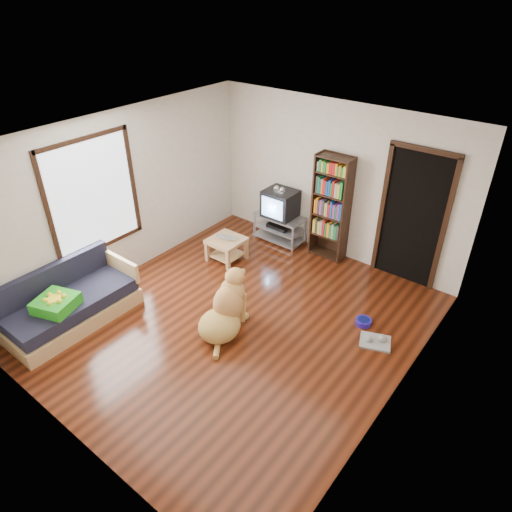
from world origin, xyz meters
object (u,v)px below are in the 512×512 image
Objects in this scene: tv_stand at (280,227)px; bookshelf at (331,202)px; coffee_table at (226,245)px; dog at (226,310)px; grey_rag at (375,342)px; green_cushion at (56,303)px; laptop at (225,239)px; crt_tv at (281,203)px; dog_bowl at (363,322)px; sofa at (72,305)px.

bookshelf reaches higher than tv_stand.
dog reaches higher than coffee_table.
dog reaches higher than grey_rag.
green_cushion is 1.20× the size of grey_rag.
green_cushion is at bearing -100.72° from coffee_table.
laptop is 1.79m from dog.
crt_tv is 1.25m from coffee_table.
bookshelf reaches higher than green_cushion.
crt_tv reaches higher than dog_bowl.
laptop is 2.59m from sofa.
tv_stand is at bearing 73.62° from coffee_table.
grey_rag is at bearing -6.89° from coffee_table.
tv_stand is at bearing 58.63° from green_cushion.
coffee_table is at bearing -106.38° from tv_stand.
dog_bowl is 2.70m from crt_tv.
coffee_table is at bearing 70.95° from laptop.
coffee_table is 0.52× the size of dog.
tv_stand is (0.85, 3.89, -0.23)m from green_cushion.
grey_rag is 0.22× the size of sofa.
tv_stand is (-2.61, 1.45, 0.25)m from grey_rag.
grey_rag is 0.73× the size of coffee_table.
laptop is 0.88× the size of grey_rag.
coffee_table is at bearing 177.74° from dog_bowl.
crt_tv reaches higher than coffee_table.
dog is (1.71, 1.42, -0.17)m from green_cushion.
green_cushion is 2.81m from laptop.
dog_bowl is at bearing 41.22° from dog.
dog is at bearing -138.78° from dog_bowl.
crt_tv is at bearing 73.92° from coffee_table.
laptop is 2.97m from grey_rag.
bookshelf is at bearing 4.32° from crt_tv.
tv_stand is at bearing 150.92° from grey_rag.
sofa is (-0.97, -3.63, -0.01)m from tv_stand.
coffee_table is (0.00, 0.03, -0.13)m from laptop.
coffee_table reaches higher than dog_bowl.
grey_rag is 0.22× the size of bookshelf.
laptop is 0.61× the size of crt_tv.
tv_stand is (0.32, 1.13, -0.14)m from laptop.
crt_tv reaches higher than sofa.
laptop is at bearing -90.00° from coffee_table.
bookshelf is 4.26m from sofa.
grey_rag is 3.08m from crt_tv.
grey_rag is 2.47m from bookshelf.
dog_bowl is 4.09m from sofa.
coffee_table is at bearing 60.25° from green_cushion.
coffee_table is (-1.27, -1.19, -0.72)m from bookshelf.
dog is at bearing -91.97° from bookshelf.
tv_stand is 0.50× the size of bookshelf.
green_cushion is 0.53× the size of tv_stand.
sofa is at bearing -148.64° from grey_rag.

